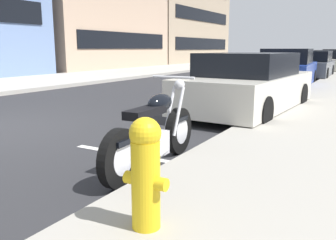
{
  "coord_description": "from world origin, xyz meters",
  "views": [
    {
      "loc": [
        -3.98,
        -6.2,
        1.5
      ],
      "look_at": [
        -0.08,
        -3.97,
        0.59
      ],
      "focal_mm": 38.23,
      "sensor_mm": 36.0,
      "label": 1
    }
  ],
  "objects": [
    {
      "name": "sidewalk_far_curb",
      "position": [
        12.0,
        6.53,
        0.07
      ],
      "size": [
        120.0,
        5.0,
        0.14
      ],
      "primitive_type": "cube",
      "color": "#ADA89E",
      "rests_on": "ground"
    },
    {
      "name": "parking_stall_stripe",
      "position": [
        0.0,
        -3.43,
        0.0
      ],
      "size": [
        0.12,
        2.2,
        0.01
      ],
      "primitive_type": "cube",
      "color": "silver",
      "rests_on": "ground"
    },
    {
      "name": "parked_motorcycle",
      "position": [
        -0.28,
        -3.88,
        0.44
      ],
      "size": [
        2.15,
        0.62,
        1.13
      ],
      "rotation": [
        0.0,
        0.0,
        0.05
      ],
      "color": "black",
      "rests_on": "ground"
    },
    {
      "name": "parked_car_mid_block",
      "position": [
        4.16,
        -3.69,
        0.66
      ],
      "size": [
        4.52,
        2.14,
        1.39
      ],
      "rotation": [
        0.0,
        0.0,
        -0.06
      ],
      "color": "beige",
      "rests_on": "ground"
    },
    {
      "name": "parked_car_far_down_curb",
      "position": [
        10.31,
        -3.31,
        0.69
      ],
      "size": [
        4.5,
        2.04,
        1.48
      ],
      "rotation": [
        0.0,
        0.0,
        0.06
      ],
      "color": "navy",
      "rests_on": "ground"
    },
    {
      "name": "parked_car_across_street",
      "position": [
        15.56,
        -3.45,
        0.65
      ],
      "size": [
        4.36,
        1.87,
        1.37
      ],
      "rotation": [
        0.0,
        0.0,
        0.01
      ],
      "color": "#4C515B",
      "rests_on": "ground"
    },
    {
      "name": "parked_car_near_corner",
      "position": [
        21.43,
        -3.63,
        0.65
      ],
      "size": [
        4.38,
        1.92,
        1.38
      ],
      "rotation": [
        0.0,
        0.0,
        -0.02
      ],
      "color": "beige",
      "rests_on": "ground"
    },
    {
      "name": "parked_car_at_intersection",
      "position": [
        27.34,
        -3.54,
        0.66
      ],
      "size": [
        4.75,
        2.07,
        1.43
      ],
      "rotation": [
        0.0,
        0.0,
        -0.05
      ],
      "color": "beige",
      "rests_on": "ground"
    },
    {
      "name": "fire_hydrant",
      "position": [
        -1.85,
        -4.79,
        0.6
      ],
      "size": [
        0.24,
        0.36,
        0.86
      ],
      "color": "gold",
      "rests_on": "sidewalk_near_curb"
    },
    {
      "name": "townhouse_near_left",
      "position": [
        16.5,
        14.17,
        4.58
      ],
      "size": [
        11.44,
        10.75,
        9.16
      ],
      "color": "tan",
      "rests_on": "ground"
    },
    {
      "name": "townhouse_corner_block",
      "position": [
        29.44,
        14.34,
        4.36
      ],
      "size": [
        14.03,
        11.09,
        8.72
      ],
      "color": "tan",
      "rests_on": "ground"
    }
  ]
}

